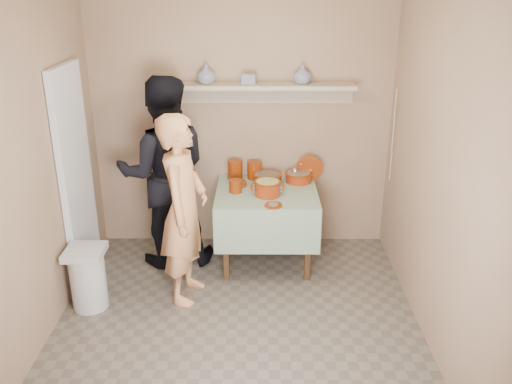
{
  "coord_description": "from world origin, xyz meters",
  "views": [
    {
      "loc": [
        0.18,
        -3.58,
        2.67
      ],
      "look_at": [
        0.15,
        0.75,
        0.95
      ],
      "focal_mm": 38.0,
      "sensor_mm": 36.0,
      "label": 1
    }
  ],
  "objects_px": {
    "person_cook": "(184,210)",
    "person_helper": "(165,173)",
    "trash_bin": "(88,278)",
    "serving_table": "(267,201)",
    "cazuela_rice": "(268,187)"
  },
  "relations": [
    {
      "from": "person_cook",
      "to": "trash_bin",
      "type": "distance_m",
      "value": 1.01
    },
    {
      "from": "person_cook",
      "to": "person_helper",
      "type": "relative_size",
      "value": 0.9
    },
    {
      "from": "person_cook",
      "to": "person_helper",
      "type": "height_order",
      "value": "person_helper"
    },
    {
      "from": "trash_bin",
      "to": "person_cook",
      "type": "bearing_deg",
      "value": 12.94
    },
    {
      "from": "person_cook",
      "to": "serving_table",
      "type": "distance_m",
      "value": 0.99
    },
    {
      "from": "cazuela_rice",
      "to": "trash_bin",
      "type": "height_order",
      "value": "cazuela_rice"
    },
    {
      "from": "person_cook",
      "to": "trash_bin",
      "type": "height_order",
      "value": "person_cook"
    },
    {
      "from": "person_cook",
      "to": "person_helper",
      "type": "bearing_deg",
      "value": 31.08
    },
    {
      "from": "person_cook",
      "to": "cazuela_rice",
      "type": "height_order",
      "value": "person_cook"
    },
    {
      "from": "person_helper",
      "to": "serving_table",
      "type": "xyz_separation_m",
      "value": [
        0.98,
        -0.0,
        -0.29
      ]
    },
    {
      "from": "cazuela_rice",
      "to": "serving_table",
      "type": "bearing_deg",
      "value": 92.38
    },
    {
      "from": "person_cook",
      "to": "cazuela_rice",
      "type": "bearing_deg",
      "value": -45.06
    },
    {
      "from": "person_cook",
      "to": "serving_table",
      "type": "xyz_separation_m",
      "value": [
        0.71,
        0.66,
        -0.19
      ]
    },
    {
      "from": "trash_bin",
      "to": "serving_table",
      "type": "bearing_deg",
      "value": 28.86
    },
    {
      "from": "person_helper",
      "to": "person_cook",
      "type": "bearing_deg",
      "value": 102.2
    }
  ]
}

